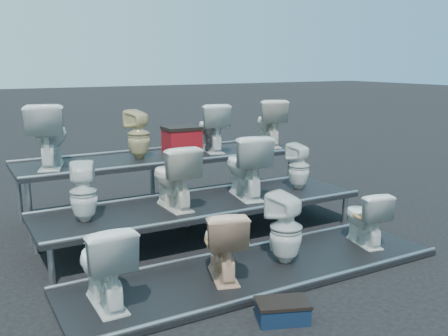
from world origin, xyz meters
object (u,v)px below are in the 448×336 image
toilet_4 (83,192)px  toilet_10 (212,127)px  toilet_1 (222,243)px  toilet_11 (270,122)px  red_crate (182,142)px  toilet_8 (49,135)px  toilet_3 (365,217)px  toilet_0 (104,264)px  toilet_5 (173,176)px  toilet_9 (139,134)px  step_stool (283,313)px  toilet_6 (245,166)px  toilet_2 (286,228)px  toilet_7 (299,166)px

toilet_4 → toilet_10: toilet_10 is taller
toilet_1 → toilet_4: bearing=-33.1°
toilet_11 → red_crate: 1.59m
toilet_8 → toilet_10: 2.43m
toilet_3 → toilet_0: bearing=12.2°
toilet_0 → toilet_5: bearing=-134.0°
toilet_9 → red_crate: bearing=160.1°
toilet_4 → step_stool: size_ratio=1.53×
toilet_4 → toilet_9: (1.13, 1.30, 0.41)m
toilet_11 → step_stool: (-2.27, -3.55, -1.17)m
toilet_6 → toilet_9: toilet_9 is taller
toilet_2 → toilet_9: bearing=-91.8°
toilet_3 → step_stool: size_ratio=1.51×
toilet_10 → toilet_11: size_ratio=0.97×
toilet_2 → toilet_10: size_ratio=1.04×
toilet_10 → toilet_2: bearing=92.1°
toilet_5 → toilet_10: toilet_10 is taller
toilet_1 → toilet_8: toilet_8 is taller
toilet_2 → red_crate: red_crate is taller
toilet_1 → toilet_2: bearing=-162.4°
toilet_5 → toilet_8: size_ratio=0.93×
toilet_0 → step_stool: 1.65m
toilet_0 → toilet_3: size_ratio=1.17×
toilet_2 → toilet_11: (1.55, 2.60, 0.80)m
toilet_3 → toilet_7: toilet_7 is taller
toilet_3 → toilet_4: toilet_4 is taller
toilet_5 → toilet_10: bearing=-133.7°
toilet_9 → toilet_2: bearing=82.8°
toilet_10 → step_stool: size_ratio=1.70×
toilet_7 → toilet_11: (0.38, 1.30, 0.46)m
toilet_3 → toilet_10: (-0.72, 2.60, 0.84)m
toilet_9 → step_stool: 3.73m
toilet_8 → toilet_9: (1.24, 0.00, -0.08)m
toilet_9 → toilet_11: bearing=157.2°
toilet_1 → step_stool: (0.07, -0.95, -0.35)m
toilet_8 → toilet_9: toilet_8 is taller
toilet_3 → toilet_6: bearing=-43.0°
toilet_2 → red_crate: bearing=-106.8°
toilet_7 → toilet_8: size_ratio=0.76×
toilet_1 → toilet_6: 1.75m
toilet_9 → toilet_3: bearing=103.4°
toilet_0 → toilet_6: bearing=-150.4°
toilet_10 → step_stool: 3.92m
toilet_1 → toilet_2: 0.79m
toilet_4 → toilet_8: bearing=-72.5°
toilet_4 → step_stool: toilet_4 is taller
toilet_2 → toilet_8: bearing=-70.4°
toilet_2 → toilet_6: toilet_6 is taller
toilet_6 → toilet_7: bearing=-169.7°
toilet_0 → toilet_5: size_ratio=0.99×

